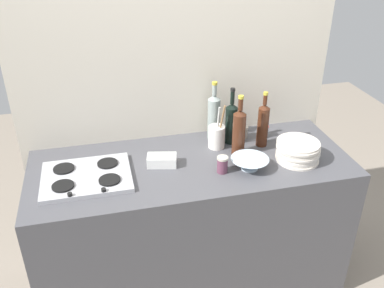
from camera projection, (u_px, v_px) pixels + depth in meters
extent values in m
plane|color=gray|center=(192.00, 278.00, 2.80)|extent=(6.00, 6.00, 0.00)
cube|color=#4C4C51|center=(192.00, 225.00, 2.58)|extent=(1.80, 0.70, 0.90)
cube|color=beige|center=(177.00, 94.00, 2.56)|extent=(1.90, 0.06, 2.32)
cube|color=#B2B2B7|center=(87.00, 177.00, 2.22)|extent=(0.46, 0.37, 0.02)
cylinder|color=black|center=(63.00, 186.00, 2.12)|extent=(0.11, 0.11, 0.01)
cylinder|color=black|center=(110.00, 180.00, 2.16)|extent=(0.11, 0.11, 0.01)
cylinder|color=black|center=(64.00, 169.00, 2.26)|extent=(0.11, 0.11, 0.01)
cylinder|color=black|center=(108.00, 163.00, 2.30)|extent=(0.11, 0.11, 0.01)
cylinder|color=black|center=(70.00, 194.00, 2.05)|extent=(0.02, 0.02, 0.02)
cylinder|color=black|center=(104.00, 190.00, 2.08)|extent=(0.02, 0.02, 0.02)
cylinder|color=silver|center=(297.00, 159.00, 2.39)|extent=(0.24, 0.24, 0.01)
cylinder|color=silver|center=(297.00, 157.00, 2.38)|extent=(0.24, 0.24, 0.01)
cylinder|color=silver|center=(297.00, 155.00, 2.38)|extent=(0.24, 0.24, 0.01)
cylinder|color=silver|center=(298.00, 153.00, 2.37)|extent=(0.24, 0.24, 0.01)
cylinder|color=silver|center=(298.00, 151.00, 2.36)|extent=(0.24, 0.24, 0.01)
cylinder|color=silver|center=(299.00, 149.00, 2.36)|extent=(0.24, 0.24, 0.01)
cylinder|color=silver|center=(298.00, 147.00, 2.35)|extent=(0.24, 0.24, 0.01)
cylinder|color=silver|center=(299.00, 145.00, 2.34)|extent=(0.24, 0.24, 0.01)
cylinder|color=silver|center=(298.00, 143.00, 2.34)|extent=(0.24, 0.24, 0.01)
cylinder|color=gray|center=(214.00, 119.00, 2.56)|extent=(0.08, 0.08, 0.26)
cone|color=gray|center=(214.00, 97.00, 2.49)|extent=(0.08, 0.08, 0.03)
cylinder|color=gray|center=(215.00, 90.00, 2.47)|extent=(0.03, 0.03, 0.07)
cylinder|color=gold|center=(215.00, 83.00, 2.45)|extent=(0.03, 0.03, 0.02)
cylinder|color=#472314|center=(239.00, 135.00, 2.39)|extent=(0.07, 0.07, 0.25)
cone|color=#472314|center=(240.00, 112.00, 2.32)|extent=(0.07, 0.07, 0.03)
cylinder|color=#472314|center=(241.00, 104.00, 2.30)|extent=(0.03, 0.03, 0.07)
cylinder|color=gold|center=(241.00, 97.00, 2.27)|extent=(0.03, 0.03, 0.02)
cylinder|color=#472314|center=(263.00, 127.00, 2.48)|extent=(0.07, 0.07, 0.24)
cone|color=#472314|center=(265.00, 106.00, 2.42)|extent=(0.07, 0.07, 0.02)
cylinder|color=#472314|center=(265.00, 100.00, 2.40)|extent=(0.02, 0.02, 0.06)
cylinder|color=gold|center=(266.00, 93.00, 2.38)|extent=(0.03, 0.03, 0.02)
cylinder|color=black|center=(231.00, 125.00, 2.52)|extent=(0.07, 0.07, 0.23)
cone|color=black|center=(232.00, 106.00, 2.45)|extent=(0.07, 0.07, 0.02)
cylinder|color=black|center=(232.00, 97.00, 2.43)|extent=(0.02, 0.02, 0.08)
cylinder|color=black|center=(233.00, 90.00, 2.41)|extent=(0.03, 0.03, 0.02)
cylinder|color=silver|center=(249.00, 168.00, 2.31)|extent=(0.09, 0.09, 0.01)
cone|color=silver|center=(250.00, 163.00, 2.29)|extent=(0.21, 0.21, 0.05)
cube|color=white|center=(162.00, 160.00, 2.33)|extent=(0.18, 0.12, 0.06)
cylinder|color=silver|center=(217.00, 137.00, 2.49)|extent=(0.10, 0.10, 0.14)
cylinder|color=#B7B7B2|center=(218.00, 123.00, 2.44)|extent=(0.02, 0.02, 0.20)
cylinder|color=#997247|center=(221.00, 123.00, 2.43)|extent=(0.04, 0.04, 0.22)
cylinder|color=#9E998C|center=(264.00, 132.00, 2.62)|extent=(0.05, 0.05, 0.07)
cylinder|color=red|center=(265.00, 126.00, 2.60)|extent=(0.05, 0.05, 0.01)
cylinder|color=#66384C|center=(222.00, 165.00, 2.26)|extent=(0.06, 0.06, 0.08)
cylinder|color=beige|center=(223.00, 158.00, 2.24)|extent=(0.06, 0.06, 0.01)
cylinder|color=#9E998C|center=(243.00, 133.00, 2.61)|extent=(0.06, 0.06, 0.06)
cylinder|color=beige|center=(244.00, 127.00, 2.59)|extent=(0.06, 0.06, 0.01)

